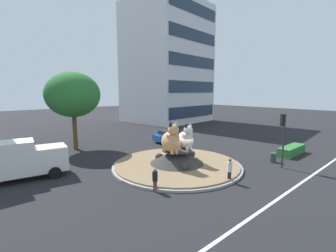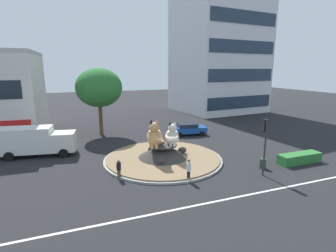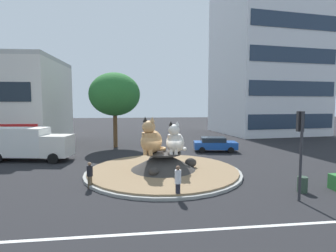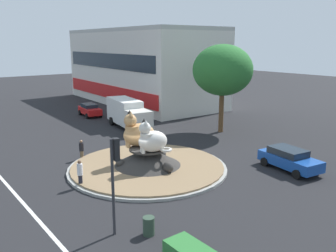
{
  "view_description": "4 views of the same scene",
  "coord_description": "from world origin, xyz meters",
  "px_view_note": "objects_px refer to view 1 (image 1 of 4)",
  "views": [
    {
      "loc": [
        -14.0,
        -14.55,
        6.63
      ],
      "look_at": [
        0.23,
        1.45,
        3.43
      ],
      "focal_mm": 25.12,
      "sensor_mm": 36.0,
      "label": 1
    },
    {
      "loc": [
        -7.92,
        -22.43,
        8.68
      ],
      "look_at": [
        0.96,
        1.19,
        3.03
      ],
      "focal_mm": 27.68,
      "sensor_mm": 36.0,
      "label": 2
    },
    {
      "loc": [
        -1.93,
        -18.53,
        5.05
      ],
      "look_at": [
        0.55,
        1.59,
        3.34
      ],
      "focal_mm": 27.4,
      "sensor_mm": 36.0,
      "label": 3
    },
    {
      "loc": [
        20.23,
        -13.9,
        8.91
      ],
      "look_at": [
        0.01,
        1.85,
        2.9
      ],
      "focal_mm": 38.37,
      "sensor_mm": 36.0,
      "label": 4
    }
  ],
  "objects_px": {
    "litter_bin": "(273,158)",
    "traffic_light_mast": "(283,130)",
    "broadleaf_tree_behind_island": "(73,95)",
    "cat_statue_calico": "(171,140)",
    "parked_car_right": "(171,136)",
    "cat_statue_white": "(186,139)",
    "pedestrian_black_shirt": "(155,179)",
    "office_tower": "(167,64)",
    "delivery_box_truck": "(8,161)",
    "pedestrian_white_shirt": "(230,170)"
  },
  "relations": [
    {
      "from": "broadleaf_tree_behind_island",
      "to": "parked_car_right",
      "type": "relative_size",
      "value": 1.85
    },
    {
      "from": "traffic_light_mast",
      "to": "litter_bin",
      "type": "height_order",
      "value": "traffic_light_mast"
    },
    {
      "from": "pedestrian_white_shirt",
      "to": "delivery_box_truck",
      "type": "height_order",
      "value": "delivery_box_truck"
    },
    {
      "from": "broadleaf_tree_behind_island",
      "to": "delivery_box_truck",
      "type": "xyz_separation_m",
      "value": [
        -7.28,
        -6.5,
        -4.61
      ]
    },
    {
      "from": "office_tower",
      "to": "broadleaf_tree_behind_island",
      "type": "relative_size",
      "value": 2.83
    },
    {
      "from": "pedestrian_black_shirt",
      "to": "traffic_light_mast",
      "type": "bearing_deg",
      "value": 67.91
    },
    {
      "from": "traffic_light_mast",
      "to": "delivery_box_truck",
      "type": "bearing_deg",
      "value": 65.03
    },
    {
      "from": "broadleaf_tree_behind_island",
      "to": "litter_bin",
      "type": "distance_m",
      "value": 21.78
    },
    {
      "from": "office_tower",
      "to": "pedestrian_black_shirt",
      "type": "xyz_separation_m",
      "value": [
        -25.51,
        -27.63,
        -11.56
      ]
    },
    {
      "from": "litter_bin",
      "to": "traffic_light_mast",
      "type": "bearing_deg",
      "value": -132.09
    },
    {
      "from": "office_tower",
      "to": "litter_bin",
      "type": "distance_m",
      "value": 34.81
    },
    {
      "from": "cat_statue_white",
      "to": "office_tower",
      "type": "relative_size",
      "value": 0.1
    },
    {
      "from": "cat_statue_calico",
      "to": "office_tower",
      "type": "distance_m",
      "value": 34.49
    },
    {
      "from": "cat_statue_white",
      "to": "pedestrian_white_shirt",
      "type": "height_order",
      "value": "cat_statue_white"
    },
    {
      "from": "traffic_light_mast",
      "to": "pedestrian_white_shirt",
      "type": "distance_m",
      "value": 6.76
    },
    {
      "from": "cat_statue_calico",
      "to": "cat_statue_white",
      "type": "distance_m",
      "value": 1.75
    },
    {
      "from": "cat_statue_white",
      "to": "delivery_box_truck",
      "type": "distance_m",
      "value": 13.87
    },
    {
      "from": "pedestrian_black_shirt",
      "to": "delivery_box_truck",
      "type": "distance_m",
      "value": 10.98
    },
    {
      "from": "cat_statue_white",
      "to": "office_tower",
      "type": "distance_m",
      "value": 33.47
    },
    {
      "from": "delivery_box_truck",
      "to": "litter_bin",
      "type": "xyz_separation_m",
      "value": [
        19.24,
        -10.76,
        -1.15
      ]
    },
    {
      "from": "traffic_light_mast",
      "to": "litter_bin",
      "type": "distance_m",
      "value": 3.23
    },
    {
      "from": "traffic_light_mast",
      "to": "parked_car_right",
      "type": "distance_m",
      "value": 14.36
    },
    {
      "from": "litter_bin",
      "to": "pedestrian_white_shirt",
      "type": "bearing_deg",
      "value": -179.11
    },
    {
      "from": "cat_statue_calico",
      "to": "delivery_box_truck",
      "type": "xyz_separation_m",
      "value": [
        -10.81,
        5.83,
        -0.9
      ]
    },
    {
      "from": "traffic_light_mast",
      "to": "office_tower",
      "type": "relative_size",
      "value": 0.19
    },
    {
      "from": "broadleaf_tree_behind_island",
      "to": "cat_statue_white",
      "type": "bearing_deg",
      "value": -66.85
    },
    {
      "from": "pedestrian_white_shirt",
      "to": "litter_bin",
      "type": "height_order",
      "value": "pedestrian_white_shirt"
    },
    {
      "from": "cat_statue_white",
      "to": "pedestrian_black_shirt",
      "type": "distance_m",
      "value": 6.4
    },
    {
      "from": "office_tower",
      "to": "litter_bin",
      "type": "bearing_deg",
      "value": -119.97
    },
    {
      "from": "broadleaf_tree_behind_island",
      "to": "parked_car_right",
      "type": "xyz_separation_m",
      "value": [
        10.8,
        -4.25,
        -5.4
      ]
    },
    {
      "from": "litter_bin",
      "to": "broadleaf_tree_behind_island",
      "type": "bearing_deg",
      "value": 124.72
    },
    {
      "from": "cat_statue_white",
      "to": "pedestrian_black_shirt",
      "type": "height_order",
      "value": "cat_statue_white"
    },
    {
      "from": "cat_statue_calico",
      "to": "parked_car_right",
      "type": "bearing_deg",
      "value": 158.5
    },
    {
      "from": "cat_statue_white",
      "to": "traffic_light_mast",
      "type": "height_order",
      "value": "traffic_light_mast"
    },
    {
      "from": "cat_statue_calico",
      "to": "litter_bin",
      "type": "distance_m",
      "value": 9.98
    },
    {
      "from": "cat_statue_calico",
      "to": "pedestrian_white_shirt",
      "type": "distance_m",
      "value": 5.4
    },
    {
      "from": "parked_car_right",
      "to": "litter_bin",
      "type": "bearing_deg",
      "value": -76.48
    },
    {
      "from": "delivery_box_truck",
      "to": "cat_statue_white",
      "type": "bearing_deg",
      "value": -15.61
    },
    {
      "from": "cat_statue_white",
      "to": "pedestrian_black_shirt",
      "type": "xyz_separation_m",
      "value": [
        -5.62,
        -2.64,
        -1.56
      ]
    },
    {
      "from": "traffic_light_mast",
      "to": "parked_car_right",
      "type": "bearing_deg",
      "value": 8.73
    },
    {
      "from": "broadleaf_tree_behind_island",
      "to": "litter_bin",
      "type": "bearing_deg",
      "value": -55.28
    },
    {
      "from": "cat_statue_white",
      "to": "litter_bin",
      "type": "xyz_separation_m",
      "value": [
        6.69,
        -4.92,
        -1.94
      ]
    },
    {
      "from": "cat_statue_white",
      "to": "cat_statue_calico",
      "type": "bearing_deg",
      "value": -72.95
    },
    {
      "from": "traffic_light_mast",
      "to": "office_tower",
      "type": "xyz_separation_m",
      "value": [
        14.23,
        31.05,
        9.1
      ]
    },
    {
      "from": "parked_car_right",
      "to": "office_tower",
      "type": "bearing_deg",
      "value": 58.04
    },
    {
      "from": "cat_statue_white",
      "to": "delivery_box_truck",
      "type": "height_order",
      "value": "cat_statue_white"
    },
    {
      "from": "broadleaf_tree_behind_island",
      "to": "pedestrian_white_shirt",
      "type": "bearing_deg",
      "value": -74.95
    },
    {
      "from": "cat_statue_calico",
      "to": "pedestrian_black_shirt",
      "type": "height_order",
      "value": "cat_statue_calico"
    },
    {
      "from": "pedestrian_black_shirt",
      "to": "parked_car_right",
      "type": "height_order",
      "value": "pedestrian_black_shirt"
    },
    {
      "from": "office_tower",
      "to": "pedestrian_black_shirt",
      "type": "bearing_deg",
      "value": -138.87
    }
  ]
}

